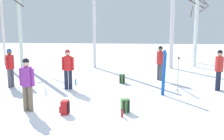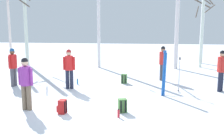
% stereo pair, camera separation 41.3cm
% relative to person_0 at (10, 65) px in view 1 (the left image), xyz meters
% --- Properties ---
extents(ground_plane, '(60.00, 60.00, 0.00)m').
position_rel_person_0_xyz_m(ground_plane, '(4.08, -2.75, -0.98)').
color(ground_plane, white).
extents(person_0, '(0.34, 0.51, 1.72)m').
position_rel_person_0_xyz_m(person_0, '(0.00, 0.00, 0.00)').
color(person_0, '#4C4C56').
rests_on(person_0, ground_plane).
extents(person_1, '(0.34, 0.45, 1.72)m').
position_rel_person_0_xyz_m(person_1, '(9.01, 0.18, 0.00)').
color(person_1, '#1E2338').
rests_on(person_1, ground_plane).
extents(person_2, '(0.52, 0.34, 1.72)m').
position_rel_person_0_xyz_m(person_2, '(2.64, -0.17, 0.00)').
color(person_2, '#1E2338').
rests_on(person_2, ground_plane).
extents(person_3, '(0.52, 0.34, 1.72)m').
position_rel_person_0_xyz_m(person_3, '(2.08, -3.14, 0.00)').
color(person_3, '#72604C').
rests_on(person_3, ground_plane).
extents(person_4, '(0.34, 0.45, 1.72)m').
position_rel_person_0_xyz_m(person_4, '(6.73, 2.03, 0.00)').
color(person_4, '#4C4C56').
rests_on(person_4, ground_plane).
extents(ski_pair_planted_0, '(0.18, 0.04, 1.78)m').
position_rel_person_0_xyz_m(ski_pair_planted_0, '(6.62, -0.84, -0.10)').
color(ski_pair_planted_0, blue).
rests_on(ski_pair_planted_0, ground_plane).
extents(ski_poles_0, '(0.07, 0.23, 1.46)m').
position_rel_person_0_xyz_m(ski_poles_0, '(7.27, -0.23, -0.20)').
color(ski_poles_0, '#B2B2BC').
rests_on(ski_poles_0, ground_plane).
extents(backpack_0, '(0.31, 0.33, 0.44)m').
position_rel_person_0_xyz_m(backpack_0, '(5.19, -3.00, -0.77)').
color(backpack_0, '#4C7F3F').
rests_on(backpack_0, ground_plane).
extents(backpack_1, '(0.30, 0.28, 0.44)m').
position_rel_person_0_xyz_m(backpack_1, '(3.34, -3.36, -0.77)').
color(backpack_1, red).
rests_on(backpack_1, ground_plane).
extents(backpack_2, '(0.28, 0.30, 0.44)m').
position_rel_person_0_xyz_m(backpack_2, '(4.91, 1.20, -0.77)').
color(backpack_2, '#4C7F3F').
rests_on(backpack_2, ground_plane).
extents(water_bottle_0, '(0.07, 0.07, 0.26)m').
position_rel_person_0_xyz_m(water_bottle_0, '(5.12, -3.49, -0.86)').
color(water_bottle_0, red).
rests_on(water_bottle_0, ground_plane).
extents(water_bottle_1, '(0.06, 0.06, 0.27)m').
position_rel_person_0_xyz_m(water_bottle_1, '(2.77, 0.68, -0.85)').
color(water_bottle_1, '#1E72BF').
rests_on(water_bottle_1, ground_plane).
extents(birch_tree_0, '(1.33, 1.31, 7.06)m').
position_rel_person_0_xyz_m(birch_tree_0, '(-3.44, 6.28, 2.69)').
color(birch_tree_0, silver).
rests_on(birch_tree_0, ground_plane).
extents(birch_tree_1, '(1.76, 1.52, 6.88)m').
position_rel_person_0_xyz_m(birch_tree_1, '(-2.06, 5.90, 2.58)').
color(birch_tree_1, silver).
rests_on(birch_tree_1, ground_plane).
extents(birch_tree_2, '(1.58, 1.56, 6.61)m').
position_rel_person_0_xyz_m(birch_tree_2, '(2.91, 5.68, 2.30)').
color(birch_tree_2, silver).
rests_on(birch_tree_2, ground_plane).
extents(birch_tree_3, '(1.13, 1.18, 7.48)m').
position_rel_person_0_xyz_m(birch_tree_3, '(7.76, 5.83, 2.87)').
color(birch_tree_3, silver).
rests_on(birch_tree_3, ground_plane).
extents(birch_tree_4, '(1.54, 1.49, 5.50)m').
position_rel_person_0_xyz_m(birch_tree_4, '(9.43, 6.52, 1.93)').
color(birch_tree_4, silver).
rests_on(birch_tree_4, ground_plane).
extents(birch_tree_5, '(1.23, 1.69, 6.98)m').
position_rel_person_0_xyz_m(birch_tree_5, '(9.79, 8.52, 2.54)').
color(birch_tree_5, silver).
rests_on(birch_tree_5, ground_plane).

